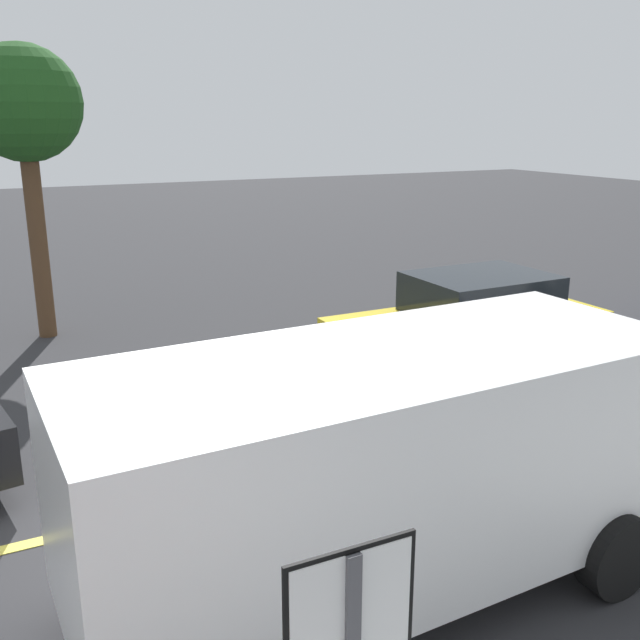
# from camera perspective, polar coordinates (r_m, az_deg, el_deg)

# --- Properties ---
(ground_plane) EXTENTS (80.00, 80.00, 0.00)m
(ground_plane) POSITION_cam_1_polar(r_m,az_deg,el_deg) (7.86, -15.21, -15.32)
(ground_plane) COLOR #2D2D30
(lane_marking_centre) EXTENTS (28.00, 0.16, 0.01)m
(lane_marking_centre) POSITION_cam_1_polar(r_m,az_deg,el_deg) (8.80, 4.63, -11.18)
(lane_marking_centre) COLOR #E0D14C
(white_van) EXTENTS (5.26, 2.40, 2.20)m
(white_van) POSITION_cam_1_polar(r_m,az_deg,el_deg) (6.05, 5.28, -11.02)
(white_van) COLOR white
(white_van) RESTS_ON ground_plane
(car_yellow_behind_van) EXTENTS (4.53, 2.13, 1.60)m
(car_yellow_behind_van) POSITION_cam_1_polar(r_m,az_deg,el_deg) (11.75, 12.03, -0.25)
(car_yellow_behind_van) COLOR gold
(car_yellow_behind_van) RESTS_ON ground_plane
(tree_left_verge) EXTENTS (2.05, 2.05, 5.30)m
(tree_left_verge) POSITION_cam_1_polar(r_m,az_deg,el_deg) (14.00, -22.73, 15.38)
(tree_left_verge) COLOR #513823
(tree_left_verge) RESTS_ON ground_plane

